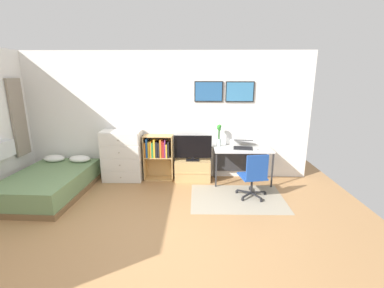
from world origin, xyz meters
TOP-DOWN VIEW (x-y plane):
  - ground_plane at (0.00, 0.00)m, footprint 7.20×7.20m
  - wall_back_with_posters at (0.02, 2.43)m, footprint 6.12×0.09m
  - area_rug at (1.40, 1.28)m, footprint 1.70×1.20m
  - bed at (-2.13, 1.42)m, footprint 1.34×1.96m
  - dresser at (-0.94, 2.15)m, footprint 0.83×0.46m
  - bookshelf at (-0.18, 2.21)m, footprint 0.62×0.30m
  - tv_stand at (0.57, 2.17)m, footprint 0.75×0.41m
  - television at (0.57, 2.15)m, footprint 0.79×0.16m
  - desk at (1.60, 2.15)m, footprint 1.18×0.59m
  - office_chair at (1.69, 1.31)m, footprint 0.58×0.57m
  - laptop at (1.62, 2.16)m, footprint 0.45×0.47m
  - computer_mouse at (1.88, 2.01)m, footprint 0.06×0.10m
  - bamboo_vase at (1.12, 2.25)m, footprint 0.09×0.11m
  - wine_glass at (1.23, 2.02)m, footprint 0.07×0.07m

SIDE VIEW (x-z plane):
  - ground_plane at x=0.00m, z-range 0.00..0.00m
  - area_rug at x=1.40m, z-range 0.00..0.01m
  - bed at x=-2.13m, z-range -0.06..0.50m
  - tv_stand at x=0.57m, z-range 0.00..0.45m
  - office_chair at x=1.69m, z-range 0.03..0.89m
  - dresser at x=-0.94m, z-range 0.00..1.09m
  - bookshelf at x=-0.18m, z-range 0.11..1.09m
  - desk at x=1.60m, z-range 0.23..0.97m
  - television at x=0.57m, z-range 0.45..0.99m
  - computer_mouse at x=1.88m, z-range 0.74..0.77m
  - laptop at x=1.62m, z-range 0.72..0.89m
  - wine_glass at x=1.23m, z-range 0.78..0.96m
  - bamboo_vase at x=1.12m, z-range 0.77..1.24m
  - wall_back_with_posters at x=0.02m, z-range 0.01..2.71m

